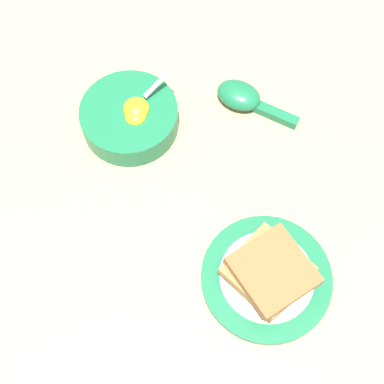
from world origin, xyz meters
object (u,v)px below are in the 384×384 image
Objects in this scene: egg_bowl at (128,117)px; soup_spoon at (242,98)px; toast_plate at (264,278)px; toast_sandwich at (268,272)px.

soup_spoon is (0.18, 0.05, -0.01)m from egg_bowl.
toast_plate is at bearing -83.79° from soup_spoon.
egg_bowl reaches higher than toast_sandwich.
soup_spoon is at bearing 96.46° from toast_sandwich.
toast_plate is 1.31× the size of toast_sandwich.
toast_plate is at bearing -49.32° from egg_bowl.
soup_spoon is at bearing 15.65° from egg_bowl.
toast_sandwich is (0.00, -0.00, 0.03)m from toast_plate.
soup_spoon is (-0.03, 0.30, -0.02)m from toast_sandwich.
soup_spoon is (-0.03, 0.30, 0.01)m from toast_plate.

